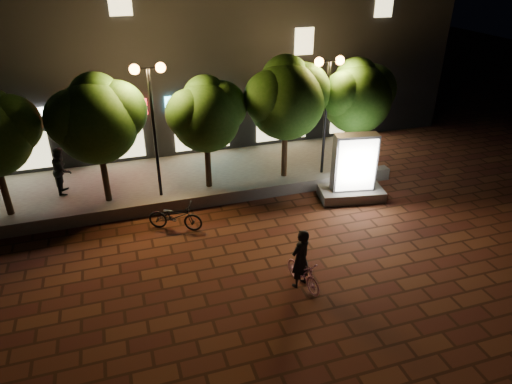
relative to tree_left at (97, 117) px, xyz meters
name	(u,v)px	position (x,y,z in m)	size (l,w,h in m)	color
ground	(231,265)	(3.45, -5.46, -3.44)	(80.00, 80.00, 0.00)	#532B1A
retaining_wall	(204,199)	(3.45, -1.46, -3.19)	(16.00, 0.45, 0.50)	slate
sidewalk	(192,177)	(3.45, 1.04, -3.40)	(16.00, 5.00, 0.08)	slate
building_block	(162,34)	(3.44, 7.53, 1.55)	(28.00, 8.12, 11.30)	black
tree_left	(97,117)	(0.00, 0.00, 0.00)	(3.60, 3.00, 4.89)	#322013
tree_mid	(206,112)	(4.00, 0.00, -0.23)	(3.24, 2.70, 4.50)	#322013
tree_right	(287,96)	(7.30, 0.00, 0.12)	(3.72, 3.10, 5.07)	#322013
tree_far_right	(358,94)	(10.50, 0.00, -0.08)	(3.48, 2.90, 4.76)	#322013
street_lamp_left	(151,98)	(1.95, -0.26, 0.58)	(1.26, 0.36, 5.18)	black
street_lamp_right	(328,86)	(8.95, -0.26, 0.45)	(1.26, 0.36, 4.98)	black
ad_kiosk	(353,173)	(9.09, -2.68, -2.36)	(2.65, 1.65, 2.68)	slate
scooter_pink	(303,273)	(5.18, -7.09, -2.97)	(0.44, 1.56, 0.94)	pink
rider	(301,259)	(5.10, -7.02, -2.51)	(0.68, 0.45, 1.87)	black
scooter_parked	(175,216)	(2.13, -2.84, -2.94)	(0.67, 1.93, 1.01)	black
pedestrian	(62,170)	(-1.67, 1.19, -2.41)	(0.92, 0.72, 1.90)	black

